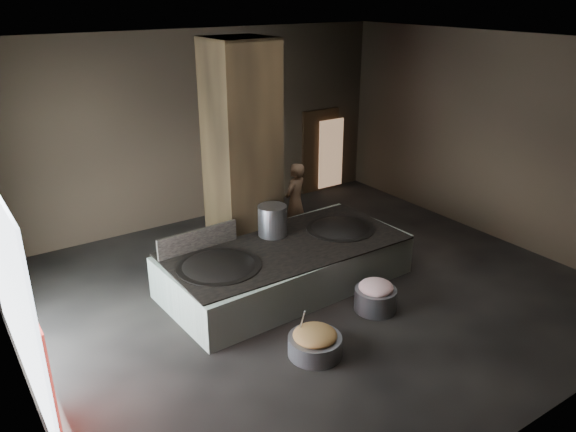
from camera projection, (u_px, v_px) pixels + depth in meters
floor at (309, 292)px, 10.69m from camera, size 10.00×9.00×0.10m
ceiling at (313, 40)px, 8.96m from camera, size 10.00×9.00×0.10m
back_wall at (197, 128)px, 13.31m from camera, size 10.00×0.10×4.50m
front_wall at (549, 281)px, 6.33m from camera, size 10.00×0.10×4.50m
right_wall at (494, 137)px, 12.44m from camera, size 0.10×9.00×4.50m
pillar at (242, 155)px, 11.12m from camera, size 1.20×1.20×4.50m
hearth_platform at (286, 265)px, 10.73m from camera, size 4.73×2.43×0.81m
platform_cap at (286, 246)px, 10.58m from camera, size 4.53×2.18×0.03m
wok_left at (219, 270)px, 9.81m from camera, size 1.46×1.46×0.40m
wok_left_rim at (219, 266)px, 9.78m from camera, size 1.49×1.49×0.05m
wok_right at (340, 232)px, 11.34m from camera, size 1.36×1.36×0.38m
wok_right_rim at (340, 229)px, 11.31m from camera, size 1.39×1.39×0.05m
stock_pot at (272, 221)px, 10.90m from camera, size 0.56×0.56×0.60m
splash_guard at (198, 240)px, 10.32m from camera, size 1.61×0.13×0.40m
cook at (295, 201)px, 12.57m from camera, size 0.76×0.64×1.77m
veg_basin at (315, 346)px, 8.74m from camera, size 0.93×0.93×0.31m
veg_fill at (315, 335)px, 8.67m from camera, size 0.70×0.70×0.21m
ladle at (302, 323)px, 8.63m from camera, size 0.13×0.33×0.60m
meat_basin at (375, 299)px, 9.94m from camera, size 0.77×0.77×0.41m
meat_fill at (376, 287)px, 9.85m from camera, size 0.62×0.62×0.24m
doorway_near at (245, 167)px, 14.29m from camera, size 1.18×0.08×2.38m
doorway_near_glow at (240, 171)px, 14.13m from camera, size 0.87×0.04×2.07m
doorway_far at (320, 152)px, 15.54m from camera, size 1.18×0.08×2.38m
doorway_far_glow at (331, 154)px, 15.60m from camera, size 0.81×0.04×1.92m
left_opening at (9, 282)px, 7.65m from camera, size 0.04×4.20×3.10m
pavilion_sliver at (45, 376)px, 6.97m from camera, size 0.05×0.90×1.70m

